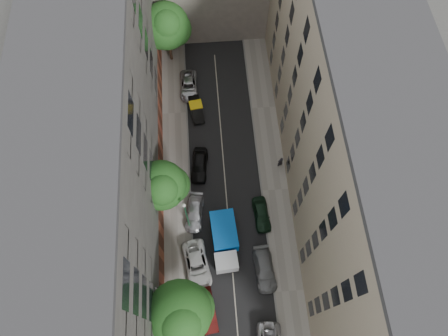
{
  "coord_description": "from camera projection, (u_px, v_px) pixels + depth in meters",
  "views": [
    {
      "loc": [
        -1.45,
        -16.1,
        41.78
      ],
      "look_at": [
        -0.2,
        0.4,
        6.0
      ],
      "focal_mm": 32.0,
      "sensor_mm": 36.0,
      "label": 1
    }
  ],
  "objects": [
    {
      "name": "car_right_2",
      "position": [
        261.0,
        214.0,
        42.96
      ],
      "size": [
        1.9,
        4.15,
        1.38
      ],
      "primitive_type": "imported",
      "rotation": [
        0.0,
        0.0,
        0.07
      ],
      "color": "black",
      "rests_on": "ground"
    },
    {
      "name": "tree_near",
      "position": [
        181.0,
        314.0,
        33.46
      ],
      "size": [
        5.76,
        5.55,
        9.22
      ],
      "color": "#382619",
      "rests_on": "sidewalk_left"
    },
    {
      "name": "tree_mid",
      "position": [
        163.0,
        187.0,
        38.7
      ],
      "size": [
        5.24,
        4.96,
        8.57
      ],
      "color": "#382619",
      "rests_on": "sidewalk_left"
    },
    {
      "name": "ground",
      "position": [
        226.0,
        194.0,
        44.7
      ],
      "size": [
        120.0,
        120.0,
        0.0
      ],
      "primitive_type": "plane",
      "color": "#4C4C49",
      "rests_on": "ground"
    },
    {
      "name": "pedestrian",
      "position": [
        280.0,
        162.0,
        45.17
      ],
      "size": [
        0.78,
        0.65,
        1.84
      ],
      "primitive_type": "imported",
      "rotation": [
        0.0,
        0.0,
        3.51
      ],
      "color": "black",
      "rests_on": "sidewalk_right"
    },
    {
      "name": "building_right",
      "position": [
        348.0,
        145.0,
        35.98
      ],
      "size": [
        8.0,
        44.0,
        20.0
      ],
      "primitive_type": "cube",
      "color": "tan",
      "rests_on": "ground"
    },
    {
      "name": "sidewalk_left",
      "position": [
        177.0,
        197.0,
        44.46
      ],
      "size": [
        3.0,
        44.0,
        0.15
      ],
      "primitive_type": "cube",
      "color": "gray",
      "rests_on": "ground"
    },
    {
      "name": "sidewalk_right",
      "position": [
        275.0,
        190.0,
        44.81
      ],
      "size": [
        3.0,
        44.0,
        0.15
      ],
      "primitive_type": "cube",
      "color": "gray",
      "rests_on": "ground"
    },
    {
      "name": "car_left_5",
      "position": [
        196.0,
        109.0,
        48.63
      ],
      "size": [
        1.94,
        4.09,
        1.29
      ],
      "primitive_type": "imported",
      "rotation": [
        0.0,
        0.0,
        0.15
      ],
      "color": "black",
      "rests_on": "ground"
    },
    {
      "name": "car_left_6",
      "position": [
        189.0,
        86.0,
        50.11
      ],
      "size": [
        2.2,
        4.68,
        1.29
      ],
      "primitive_type": "imported",
      "rotation": [
        0.0,
        0.0,
        -0.01
      ],
      "color": "#BBBBC1",
      "rests_on": "ground"
    },
    {
      "name": "car_right_1",
      "position": [
        265.0,
        270.0,
        40.5
      ],
      "size": [
        2.23,
        4.85,
        1.37
      ],
      "primitive_type": "imported",
      "rotation": [
        0.0,
        0.0,
        0.07
      ],
      "color": "slate",
      "rests_on": "ground"
    },
    {
      "name": "tarp_truck",
      "position": [
        225.0,
        241.0,
        40.89
      ],
      "size": [
        2.79,
        6.22,
        2.8
      ],
      "rotation": [
        0.0,
        0.0,
        0.07
      ],
      "color": "black",
      "rests_on": "ground"
    },
    {
      "name": "car_left_2",
      "position": [
        197.0,
        265.0,
        40.67
      ],
      "size": [
        3.19,
        5.51,
        1.44
      ],
      "primitive_type": "imported",
      "rotation": [
        0.0,
        0.0,
        0.16
      ],
      "color": "silver",
      "rests_on": "ground"
    },
    {
      "name": "car_left_3",
      "position": [
        195.0,
        213.0,
        43.09
      ],
      "size": [
        2.39,
        4.61,
        1.28
      ],
      "primitive_type": "imported",
      "rotation": [
        0.0,
        0.0,
        -0.14
      ],
      "color": "silver",
      "rests_on": "ground"
    },
    {
      "name": "building_left",
      "position": [
        103.0,
        161.0,
        35.28
      ],
      "size": [
        8.0,
        44.0,
        20.0
      ],
      "primitive_type": "cube",
      "color": "#454340",
      "rests_on": "ground"
    },
    {
      "name": "road_surface",
      "position": [
        226.0,
        194.0,
        44.69
      ],
      "size": [
        8.0,
        44.0,
        0.02
      ],
      "primitive_type": "cube",
      "color": "black",
      "rests_on": "ground"
    },
    {
      "name": "tree_far",
      "position": [
        167.0,
        28.0,
        47.41
      ],
      "size": [
        5.8,
        5.6,
        8.64
      ],
      "color": "#382619",
      "rests_on": "sidewalk_left"
    },
    {
      "name": "car_left_4",
      "position": [
        199.0,
        165.0,
        45.35
      ],
      "size": [
        2.33,
        4.61,
        1.51
      ],
      "primitive_type": "imported",
      "rotation": [
        0.0,
        0.0,
        -0.13
      ],
      "color": "black",
      "rests_on": "ground"
    },
    {
      "name": "car_left_1",
      "position": [
        207.0,
        310.0,
        38.83
      ],
      "size": [
        2.1,
        4.54,
        1.44
      ],
      "primitive_type": "imported",
      "rotation": [
        0.0,
        0.0,
        0.14
      ],
      "color": "#4A100E",
      "rests_on": "ground"
    },
    {
      "name": "lamp_post",
      "position": [
        186.0,
        214.0,
        39.0
      ],
      "size": [
        0.36,
        0.36,
        7.12
      ],
      "color": "#1B6137",
      "rests_on": "sidewalk_left"
    }
  ]
}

